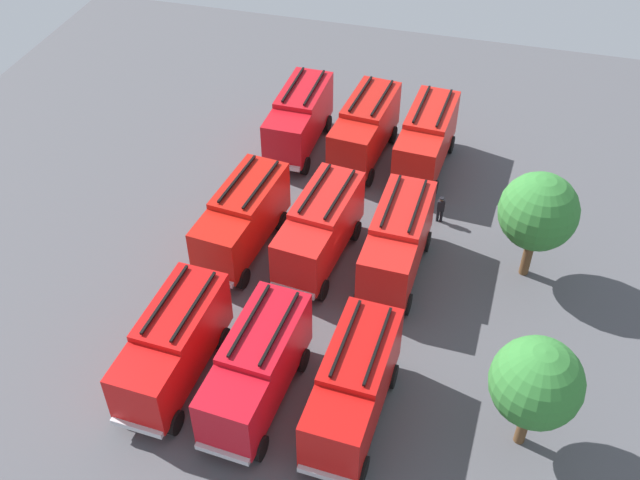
% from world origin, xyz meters
% --- Properties ---
extents(ground_plane, '(56.04, 56.04, 0.00)m').
position_xyz_m(ground_plane, '(0.00, 0.00, 0.00)').
color(ground_plane, '#4C4C51').
extents(fire_truck_0, '(7.24, 2.84, 3.88)m').
position_xyz_m(fire_truck_0, '(-9.96, -4.12, 2.15)').
color(fire_truck_0, red).
rests_on(fire_truck_0, ground).
extents(fire_truck_1, '(7.42, 3.37, 3.88)m').
position_xyz_m(fire_truck_1, '(0.21, -4.18, 2.15)').
color(fire_truck_1, red).
rests_on(fire_truck_1, ground).
extents(fire_truck_2, '(7.32, 3.07, 3.88)m').
position_xyz_m(fire_truck_2, '(9.23, -4.12, 2.15)').
color(fire_truck_2, red).
rests_on(fire_truck_2, ground).
extents(fire_truck_3, '(7.40, 3.30, 3.88)m').
position_xyz_m(fire_truck_3, '(-9.94, 0.10, 2.15)').
color(fire_truck_3, red).
rests_on(fire_truck_3, ground).
extents(fire_truck_4, '(7.43, 3.40, 3.88)m').
position_xyz_m(fire_truck_4, '(-0.08, -0.04, 2.15)').
color(fire_truck_4, red).
rests_on(fire_truck_4, ground).
extents(fire_truck_5, '(7.36, 3.18, 3.88)m').
position_xyz_m(fire_truck_5, '(9.43, -0.19, 2.15)').
color(fire_truck_5, red).
rests_on(fire_truck_5, ground).
extents(fire_truck_6, '(7.34, 3.13, 3.88)m').
position_xyz_m(fire_truck_6, '(-9.76, 3.93, 2.15)').
color(fire_truck_6, red).
rests_on(fire_truck_6, ground).
extents(fire_truck_7, '(7.28, 2.95, 3.88)m').
position_xyz_m(fire_truck_7, '(-0.16, 4.03, 2.15)').
color(fire_truck_7, red).
rests_on(fire_truck_7, ground).
extents(fire_truck_8, '(7.31, 3.04, 3.88)m').
position_xyz_m(fire_truck_8, '(9.27, 4.00, 2.15)').
color(fire_truck_8, red).
rests_on(fire_truck_8, ground).
extents(firefighter_1, '(0.31, 0.45, 1.66)m').
position_xyz_m(firefighter_1, '(-4.92, 5.65, 0.93)').
color(firefighter_1, black).
rests_on(firefighter_1, ground).
extents(tree_0, '(3.94, 3.94, 6.11)m').
position_xyz_m(tree_0, '(-1.90, 10.57, 4.11)').
color(tree_0, brown).
rests_on(tree_0, ground).
extents(tree_1, '(3.71, 3.71, 5.74)m').
position_xyz_m(tree_1, '(8.54, 11.09, 3.86)').
color(tree_1, brown).
rests_on(tree_1, ground).
extents(traffic_cone_0, '(0.48, 0.48, 0.68)m').
position_xyz_m(traffic_cone_0, '(7.37, -2.20, 0.34)').
color(traffic_cone_0, '#F2600C').
rests_on(traffic_cone_0, ground).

